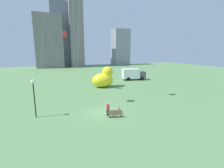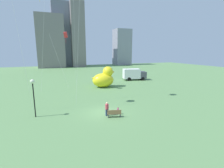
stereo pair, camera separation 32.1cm
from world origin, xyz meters
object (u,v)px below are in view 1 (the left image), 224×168
person_child (119,110)px  lamppost (33,88)px  box_truck (133,74)px  kite_red (65,35)px  park_bench (115,113)px  person_adult (108,108)px  giant_inflatable_duck (103,78)px

person_child → lamppost: lamppost is taller
box_truck → kite_red: size_ratio=0.55×
lamppost → park_bench: bearing=-22.2°
person_adult → box_truck: (14.35, 19.83, 0.56)m
box_truck → lamppost: bearing=-141.7°
person_child → lamppost: 9.71m
person_child → kite_red: (-3.44, 19.14, 9.97)m
person_adult → kite_red: 21.41m
box_truck → kite_red: bearing=-177.2°
park_bench → kite_red: 22.35m
person_adult → box_truck: 24.49m
box_truck → park_bench: bearing=-123.7°
box_truck → kite_red: (-16.47, -0.80, 9.01)m
box_truck → kite_red: kite_red is taller
giant_inflatable_duck → box_truck: 11.07m
lamppost → kite_red: kite_red is taller
lamppost → box_truck: bearing=38.3°
person_adult → person_child: person_adult is taller
person_child → box_truck: bearing=56.8°
person_child → giant_inflatable_duck: 15.18m
box_truck → kite_red: 18.79m
giant_inflatable_duck → kite_red: bearing=146.9°
park_bench → lamppost: lamppost is taller
person_adult → lamppost: bearing=161.5°
person_child → lamppost: (-8.90, 2.65, 2.83)m
lamppost → kite_red: size_ratio=0.38×
giant_inflatable_duck → box_truck: giant_inflatable_duck is taller
person_child → box_truck: 23.84m
park_bench → person_adult: 1.06m
person_adult → giant_inflatable_duck: (4.58, 14.66, 0.91)m
park_bench → person_adult: (-0.58, 0.79, 0.41)m
person_child → box_truck: box_truck is taller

